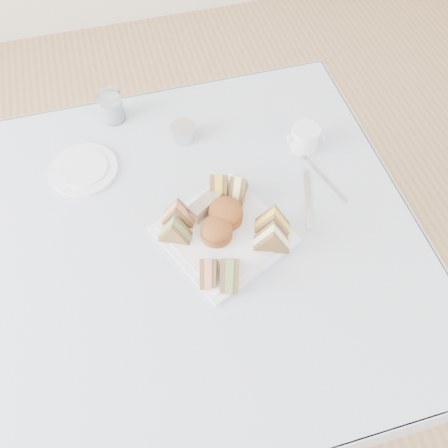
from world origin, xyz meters
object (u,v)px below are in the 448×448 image
object	(u,v)px
serving_plate	(224,234)
water_glass	(112,106)
creamer_jug	(305,138)
table	(205,300)

from	to	relation	value
serving_plate	water_glass	size ratio (longest dim) A/B	2.88
water_glass	creamer_jug	distance (m)	0.52
table	water_glass	bearing A→B (deg)	107.54
table	serving_plate	distance (m)	0.39
serving_plate	creamer_jug	bearing A→B (deg)	13.56
table	water_glass	world-z (taller)	water_glass
serving_plate	table	bearing A→B (deg)	138.06
creamer_jug	serving_plate	bearing A→B (deg)	-147.05
serving_plate	creamer_jug	world-z (taller)	creamer_jug
table	serving_plate	xyz separation A→B (m)	(0.05, -0.02, 0.38)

